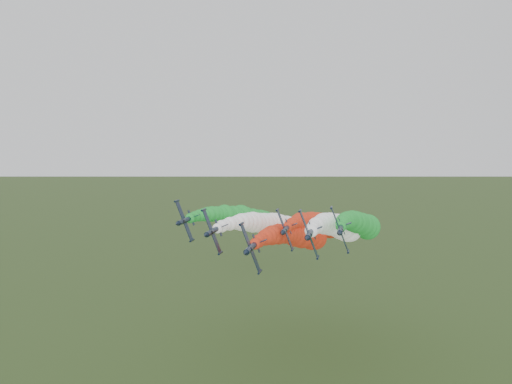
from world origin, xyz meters
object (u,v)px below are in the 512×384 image
jet_trail (318,224)px  jet_outer_left (245,218)px  jet_lead (300,236)px  jet_inner_left (271,225)px  jet_inner_right (339,227)px  jet_outer_right (359,224)px

jet_trail → jet_outer_left: bearing=-167.0°
jet_lead → jet_inner_left: jet_inner_left is taller
jet_outer_left → jet_trail: bearing=13.0°
jet_outer_left → jet_trail: 23.76m
jet_lead → jet_outer_left: 25.70m
jet_outer_left → jet_lead: bearing=-40.5°
jet_inner_left → jet_outer_left: jet_outer_left is taller
jet_outer_left → jet_inner_right: bearing=-19.6°
jet_lead → jet_trail: same height
jet_inner_right → jet_outer_right: jet_inner_right is taller
jet_inner_right → jet_outer_right: bearing=52.4°
jet_lead → jet_trail: size_ratio=1.00×
jet_inner_right → jet_trail: bearing=113.6°
jet_inner_left → jet_trail: bearing=40.8°
jet_inner_right → jet_outer_left: jet_outer_left is taller
jet_trail → jet_inner_right: bearing=-66.4°
jet_outer_right → jet_inner_right: bearing=-127.6°
jet_inner_right → jet_outer_right: size_ratio=1.00×
jet_outer_right → jet_trail: 15.51m
jet_outer_right → jet_trail: jet_outer_right is taller
jet_lead → jet_inner_right: size_ratio=1.00×
jet_outer_right → jet_trail: size_ratio=1.00×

